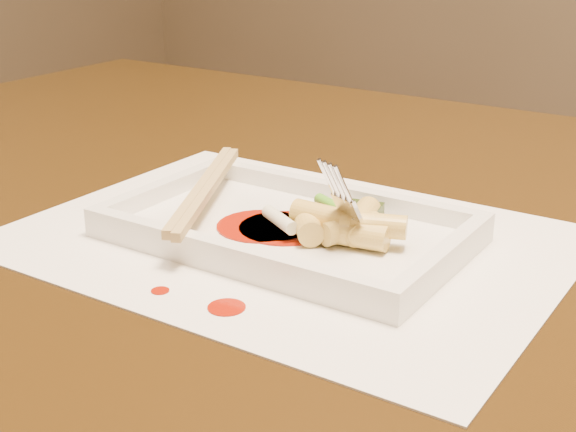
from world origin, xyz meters
The scene contains 25 objects.
table centered at (0.00, 0.00, 0.65)m, with size 1.40×0.90×0.75m.
placemat centered at (-0.03, -0.06, 0.75)m, with size 0.40×0.30×0.00m, color white.
sauce_splatter_a centered at (0.00, -0.18, 0.75)m, with size 0.02×0.02×0.00m, color #991504.
sauce_splatter_b centered at (-0.05, -0.18, 0.75)m, with size 0.01×0.01×0.00m, color #991504.
plate_base centered at (-0.03, -0.06, 0.76)m, with size 0.26×0.16×0.01m, color white.
plate_rim_far centered at (-0.03, 0.01, 0.77)m, with size 0.26×0.01×0.01m, color white.
plate_rim_near centered at (-0.03, -0.14, 0.77)m, with size 0.26×0.01×0.01m, color white.
plate_rim_left centered at (-0.16, -0.06, 0.77)m, with size 0.01×0.14×0.01m, color white.
plate_rim_right centered at (0.09, -0.06, 0.77)m, with size 0.01×0.14×0.01m, color white.
veg_piece centered at (0.00, -0.02, 0.77)m, with size 0.04×0.03×0.01m, color black.
scallion_white centered at (-0.03, -0.08, 0.77)m, with size 0.01×0.01×0.04m, color #EAEACC.
scallion_green centered at (0.01, -0.04, 0.77)m, with size 0.01×0.01×0.09m, color #3F9417.
chopstick_a centered at (-0.11, -0.06, 0.78)m, with size 0.01×0.21×0.01m, color tan.
chopstick_b centered at (-0.11, -0.06, 0.78)m, with size 0.01×0.21×0.01m, color tan.
fork centered at (0.04, -0.04, 0.83)m, with size 0.09×0.10×0.14m, color silver, non-canonical shape.
sauce_blob_0 centered at (-0.03, -0.07, 0.76)m, with size 0.04×0.04×0.00m, color #991504.
sauce_blob_1 centered at (-0.05, -0.07, 0.76)m, with size 0.07×0.07×0.00m, color #991504.
sauce_blob_2 centered at (-0.03, -0.06, 0.76)m, with size 0.07×0.07×0.00m, color #991504.
rice_cake_0 centered at (0.01, -0.06, 0.77)m, with size 0.02×0.02×0.04m, color #DDCA67.
rice_cake_1 centered at (0.02, -0.06, 0.77)m, with size 0.02×0.02×0.05m, color #DDCA67.
rice_cake_2 centered at (0.00, -0.06, 0.78)m, with size 0.02×0.02×0.05m, color #DDCA67.
rice_cake_3 centered at (0.03, -0.07, 0.77)m, with size 0.02×0.02×0.04m, color #DDCA67.
rice_cake_4 centered at (-0.01, -0.07, 0.77)m, with size 0.02×0.02×0.05m, color #DDCA67.
rice_cake_5 centered at (0.04, -0.06, 0.78)m, with size 0.02×0.02×0.05m, color #DDCA67.
rice_cake_6 centered at (0.02, -0.04, 0.77)m, with size 0.02×0.02×0.04m, color #DDCA67.
Camera 1 is at (0.27, -0.53, 0.98)m, focal length 50.00 mm.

